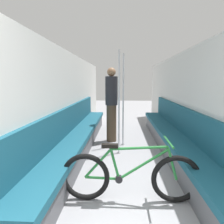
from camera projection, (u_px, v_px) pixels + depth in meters
wall_left at (62, 103)px, 3.95m from camera, size 0.10×9.67×2.12m
wall_right at (192, 104)px, 3.82m from camera, size 0.10×9.67×2.12m
bench_seat_row_left at (78, 138)px, 4.19m from camera, size 0.49×5.41×0.97m
bench_seat_row_right at (174, 139)px, 4.09m from camera, size 0.49×5.41×0.97m
bicycle at (130, 177)px, 2.46m from camera, size 1.73×0.46×0.79m
grab_pole_near at (119, 105)px, 4.03m from camera, size 0.08×0.08×2.10m
grab_pole_far at (123, 102)px, 4.57m from camera, size 0.08×0.08×2.10m
passenger_standing at (111, 104)px, 4.90m from camera, size 0.30×0.30×1.82m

